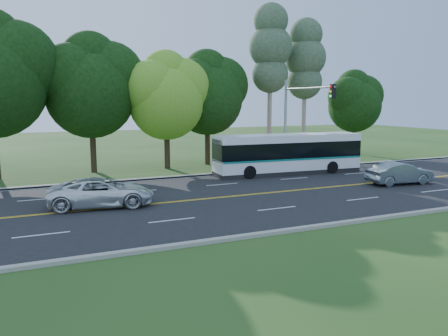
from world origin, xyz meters
name	(u,v)px	position (x,y,z in m)	size (l,w,h in m)	color
ground	(254,194)	(0.00, 0.00, 0.00)	(120.00, 120.00, 0.00)	#1E4316
road	(254,194)	(0.00, 0.00, 0.01)	(60.00, 14.00, 0.02)	black
curb_north	(209,174)	(0.00, 7.15, 0.07)	(60.00, 0.30, 0.15)	#9B968C
curb_south	(330,225)	(0.00, -7.15, 0.07)	(60.00, 0.30, 0.15)	#9B968C
grass_verge	(200,171)	(0.00, 9.00, 0.05)	(60.00, 4.00, 0.10)	#1E4316
lane_markings	(252,194)	(-0.09, 0.00, 0.02)	(57.60, 13.82, 0.00)	gold
tree_row	(122,83)	(-5.15, 12.13, 6.73)	(44.70, 9.10, 13.84)	black
bougainvillea_hedge	(286,159)	(7.18, 8.15, 0.72)	(9.50, 2.25, 1.50)	#A20D41
traffic_signal	(299,111)	(6.49, 5.40, 4.67)	(0.42, 6.10, 7.00)	gray
transit_bus	(288,154)	(5.68, 5.53, 1.47)	(11.30, 3.11, 2.92)	white
sedan	(400,173)	(10.16, -1.00, 0.74)	(1.52, 4.37, 1.44)	slate
suv	(101,192)	(-8.54, 0.50, 0.76)	(2.44, 5.29, 1.47)	white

